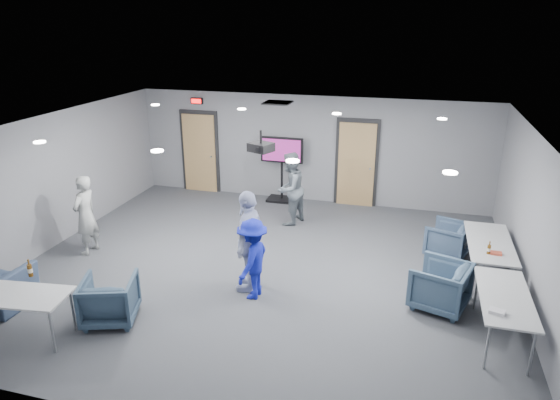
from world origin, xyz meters
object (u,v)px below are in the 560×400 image
(chair_right_b, at_px, (440,286))
(chair_front_a, at_px, (110,299))
(person_a, at_px, (85,215))
(person_d, at_px, (253,259))
(table_right_b, at_px, (505,299))
(table_front_left, at_px, (10,297))
(bottle_front, at_px, (30,270))
(bottle_right, at_px, (489,249))
(person_c, at_px, (249,241))
(person_b, at_px, (290,189))
(chair_right_a, at_px, (448,240))
(projector, at_px, (261,147))
(tv_stand, at_px, (282,165))
(table_right_a, at_px, (490,244))

(chair_right_b, distance_m, chair_front_a, 5.25)
(person_a, height_order, person_d, person_a)
(table_right_b, bearing_deg, chair_front_a, 100.69)
(table_right_b, distance_m, table_front_left, 7.14)
(bottle_front, height_order, bottle_right, bottle_front)
(person_a, xyz_separation_m, chair_front_a, (1.81, -2.01, -0.44))
(person_c, xyz_separation_m, table_front_left, (-2.88, -2.29, -0.22))
(chair_front_a, relative_size, bottle_front, 2.84)
(person_c, height_order, bottle_front, person_c)
(person_a, relative_size, person_b, 0.96)
(person_d, height_order, chair_right_a, person_d)
(bottle_front, bearing_deg, bottle_right, 21.48)
(table_front_left, height_order, projector, projector)
(person_b, height_order, person_d, person_b)
(tv_stand, distance_m, projector, 4.18)
(person_b, xyz_separation_m, person_c, (0.06, -3.04, 0.06))
(chair_right_a, relative_size, bottle_right, 3.34)
(chair_right_b, height_order, projector, projector)
(person_c, bearing_deg, bottle_front, -60.69)
(person_d, xyz_separation_m, tv_stand, (-0.78, 4.71, 0.24))
(chair_right_a, bearing_deg, chair_front_a, -34.42)
(chair_front_a, bearing_deg, person_b, -129.55)
(chair_right_a, bearing_deg, table_right_a, 59.17)
(person_b, xyz_separation_m, chair_right_a, (3.44, -0.80, -0.49))
(table_right_b, height_order, bottle_front, bottle_front)
(table_right_a, distance_m, tv_stand, 5.55)
(person_b, xyz_separation_m, chair_right_b, (3.24, -2.81, -0.45))
(chair_front_a, height_order, projector, projector)
(person_d, relative_size, chair_right_b, 1.64)
(person_a, bearing_deg, chair_right_a, 106.84)
(table_right_a, relative_size, bottle_front, 6.41)
(chair_right_a, bearing_deg, table_right_b, 32.97)
(chair_right_b, xyz_separation_m, tv_stand, (-3.81, 4.23, 0.56))
(chair_right_a, height_order, projector, projector)
(bottle_front, relative_size, bottle_right, 1.24)
(table_right_a, relative_size, projector, 3.91)
(table_right_a, bearing_deg, person_d, 113.86)
(chair_front_a, relative_size, tv_stand, 0.48)
(person_a, height_order, projector, projector)
(bottle_right, bearing_deg, person_a, -176.49)
(table_right_a, bearing_deg, person_b, 68.89)
(bottle_front, distance_m, tv_stand, 6.64)
(person_d, height_order, bottle_front, person_d)
(person_c, height_order, table_right_a, person_c)
(person_b, bearing_deg, bottle_front, -11.29)
(person_b, bearing_deg, projector, 22.18)
(person_a, height_order, bottle_right, person_a)
(person_d, relative_size, chair_front_a, 1.74)
(person_d, relative_size, table_right_a, 0.77)
(person_a, xyz_separation_m, tv_stand, (2.94, 3.98, 0.14))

